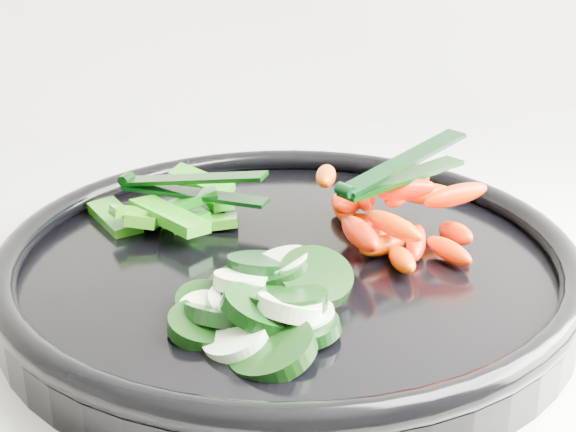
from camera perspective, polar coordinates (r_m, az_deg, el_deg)
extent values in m
cylinder|color=black|center=(0.53, 0.00, -4.24)|extent=(0.42, 0.42, 0.02)
torus|color=black|center=(0.52, 0.00, -2.43)|extent=(0.42, 0.42, 0.02)
cylinder|color=black|center=(0.42, -1.11, -9.55)|extent=(0.06, 0.06, 0.03)
cylinder|color=beige|center=(0.43, -3.65, -8.70)|extent=(0.05, 0.05, 0.02)
cylinder|color=black|center=(0.45, -4.70, -7.04)|extent=(0.06, 0.06, 0.03)
cylinder|color=#E1F5C4|center=(0.45, -3.45, -7.19)|extent=(0.04, 0.04, 0.02)
cylinder|color=black|center=(0.46, -5.81, -6.36)|extent=(0.04, 0.04, 0.02)
cylinder|color=#D3EEBE|center=(0.46, -3.61, -6.49)|extent=(0.05, 0.05, 0.02)
cylinder|color=black|center=(0.44, 1.35, -8.10)|extent=(0.04, 0.04, 0.02)
cylinder|color=#D9F9C7|center=(0.44, 1.11, -7.46)|extent=(0.05, 0.05, 0.02)
cylinder|color=black|center=(0.48, -3.20, -4.92)|extent=(0.07, 0.07, 0.03)
cylinder|color=beige|center=(0.47, -2.04, -5.39)|extent=(0.04, 0.04, 0.02)
cylinder|color=black|center=(0.46, -3.46, -6.50)|extent=(0.07, 0.07, 0.02)
cylinder|color=beige|center=(0.45, -3.04, -6.80)|extent=(0.04, 0.04, 0.01)
cylinder|color=black|center=(0.44, -5.92, -7.71)|extent=(0.06, 0.06, 0.02)
cylinder|color=beige|center=(0.45, -5.64, -6.97)|extent=(0.04, 0.05, 0.02)
cylinder|color=black|center=(0.45, -5.17, -7.41)|extent=(0.05, 0.05, 0.03)
cylinder|color=#E4F6C5|center=(0.47, -4.01, -6.01)|extent=(0.04, 0.04, 0.02)
cylinder|color=black|center=(0.48, -1.78, -3.48)|extent=(0.06, 0.06, 0.02)
cylinder|color=#D0EEBE|center=(0.46, -3.42, -4.66)|extent=(0.04, 0.04, 0.02)
cylinder|color=black|center=(0.44, -2.15, -6.67)|extent=(0.06, 0.06, 0.03)
cylinder|color=beige|center=(0.44, 0.02, -6.61)|extent=(0.05, 0.05, 0.03)
cylinder|color=black|center=(0.47, 1.98, -4.39)|extent=(0.06, 0.06, 0.03)
cylinder|color=beige|center=(0.47, 1.61, -4.41)|extent=(0.04, 0.04, 0.02)
cylinder|color=black|center=(0.48, -0.69, -3.98)|extent=(0.05, 0.05, 0.02)
cylinder|color=beige|center=(0.48, -0.54, -3.55)|extent=(0.04, 0.04, 0.02)
cylinder|color=black|center=(0.45, -0.06, -5.94)|extent=(0.05, 0.05, 0.02)
cylinder|color=#DDF9C7|center=(0.44, 0.39, -6.53)|extent=(0.04, 0.04, 0.02)
ellipsoid|color=#F92100|center=(0.53, 9.10, -1.89)|extent=(0.03, 0.04, 0.02)
ellipsoid|color=#EB5E00|center=(0.53, 6.80, -2.06)|extent=(0.04, 0.03, 0.02)
ellipsoid|color=red|center=(0.53, 11.37, -2.42)|extent=(0.03, 0.04, 0.01)
ellipsoid|color=#F45100|center=(0.56, 5.36, -0.53)|extent=(0.04, 0.04, 0.02)
ellipsoid|color=red|center=(0.55, 11.83, -1.20)|extent=(0.02, 0.05, 0.03)
ellipsoid|color=#E74A00|center=(0.56, 6.07, -0.58)|extent=(0.03, 0.04, 0.02)
ellipsoid|color=#FA3D00|center=(0.51, 8.11, -3.09)|extent=(0.02, 0.04, 0.02)
ellipsoid|color=#FD4500|center=(0.55, 7.19, -1.12)|extent=(0.05, 0.04, 0.03)
ellipsoid|color=red|center=(0.58, 4.08, 0.44)|extent=(0.02, 0.05, 0.02)
ellipsoid|color=red|center=(0.51, 5.14, -1.26)|extent=(0.02, 0.05, 0.02)
ellipsoid|color=#FF3200|center=(0.57, 7.70, 1.39)|extent=(0.04, 0.05, 0.03)
ellipsoid|color=#F21F00|center=(0.56, 5.51, 1.15)|extent=(0.02, 0.04, 0.02)
ellipsoid|color=#DF4000|center=(0.52, 7.55, -0.70)|extent=(0.04, 0.05, 0.02)
ellipsoid|color=red|center=(0.55, 4.40, 0.95)|extent=(0.04, 0.04, 0.02)
ellipsoid|color=#FF3E00|center=(0.58, 9.92, 1.55)|extent=(0.05, 0.02, 0.02)
ellipsoid|color=#F93900|center=(0.56, 7.68, 2.42)|extent=(0.05, 0.03, 0.03)
ellipsoid|color=#F35800|center=(0.56, 2.71, 2.86)|extent=(0.03, 0.04, 0.02)
ellipsoid|color=#FF2A00|center=(0.54, 8.38, 1.86)|extent=(0.04, 0.02, 0.02)
ellipsoid|color=red|center=(0.54, 11.84, 1.46)|extent=(0.05, 0.02, 0.02)
cube|color=#116109|center=(0.59, -7.14, 0.19)|extent=(0.03, 0.05, 0.02)
cube|color=#186B0A|center=(0.60, -5.63, 0.95)|extent=(0.03, 0.05, 0.02)
cube|color=#20710A|center=(0.57, -5.84, -0.54)|extent=(0.05, 0.03, 0.01)
cube|color=#10720A|center=(0.59, -6.63, 0.27)|extent=(0.06, 0.03, 0.02)
cube|color=#0B6209|center=(0.59, -12.23, -0.10)|extent=(0.04, 0.06, 0.01)
cube|color=#23690A|center=(0.58, -9.82, -0.05)|extent=(0.04, 0.07, 0.03)
cube|color=#09600B|center=(0.58, -7.49, 0.88)|extent=(0.05, 0.02, 0.02)
cube|color=#266F0A|center=(0.57, -10.38, 0.22)|extent=(0.05, 0.03, 0.02)
cube|color=#0A6C0A|center=(0.56, -8.46, 0.01)|extent=(0.05, 0.07, 0.01)
cube|color=#0B740B|center=(0.62, -6.16, 2.48)|extent=(0.05, 0.05, 0.02)
cylinder|color=black|center=(0.50, 4.10, 1.83)|extent=(0.01, 0.01, 0.01)
cube|color=black|center=(0.54, 8.23, 2.74)|extent=(0.10, 0.07, 0.00)
cube|color=black|center=(0.54, 8.30, 3.88)|extent=(0.10, 0.07, 0.02)
cylinder|color=black|center=(0.60, -11.42, 2.59)|extent=(0.01, 0.01, 0.01)
cube|color=black|center=(0.58, -6.68, 1.58)|extent=(0.10, 0.07, 0.00)
cube|color=black|center=(0.58, -6.73, 2.65)|extent=(0.10, 0.07, 0.02)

